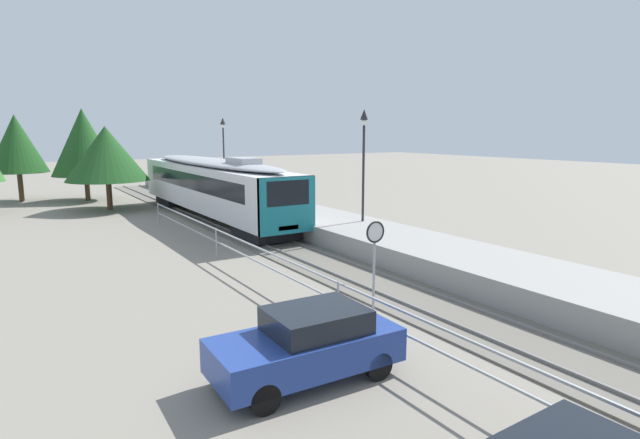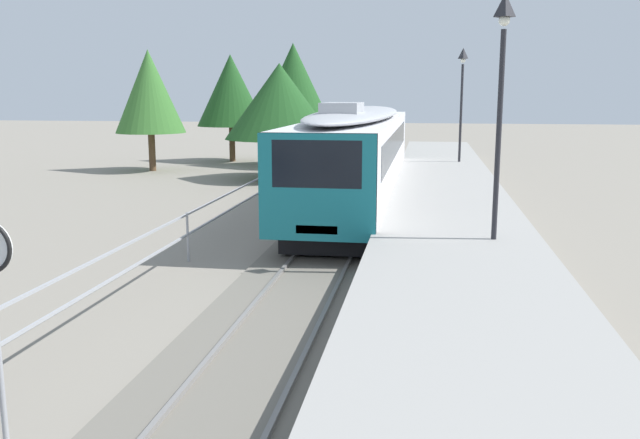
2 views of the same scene
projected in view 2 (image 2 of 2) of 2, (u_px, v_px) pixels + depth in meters
name	position (u px, v px, depth m)	size (l,w,h in m)	color
ground_plane	(213.00, 253.00, 17.74)	(160.00, 160.00, 0.00)	gray
track_rails	(325.00, 256.00, 17.27)	(3.20, 60.00, 0.14)	#6B665B
commuter_train	(358.00, 149.00, 24.73)	(2.82, 18.91, 3.74)	silver
station_platform	(453.00, 244.00, 16.69)	(3.90, 60.00, 0.90)	#999691
platform_lamp_mid_platform	(502.00, 71.00, 14.50)	(0.34, 0.34, 5.35)	#232328
platform_lamp_far_end	(462.00, 83.00, 31.69)	(0.34, 0.34, 5.35)	#232328
tree_behind_carpark	(149.00, 92.00, 35.70)	(3.72, 3.72, 6.44)	brown
tree_behind_station_far	(280.00, 101.00, 32.23)	(5.34, 5.34, 5.58)	brown
tree_distant_left	(231.00, 91.00, 40.80)	(4.19, 4.19, 6.48)	brown
tree_distant_centre	(293.00, 88.00, 37.99)	(4.81, 4.81, 6.94)	brown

